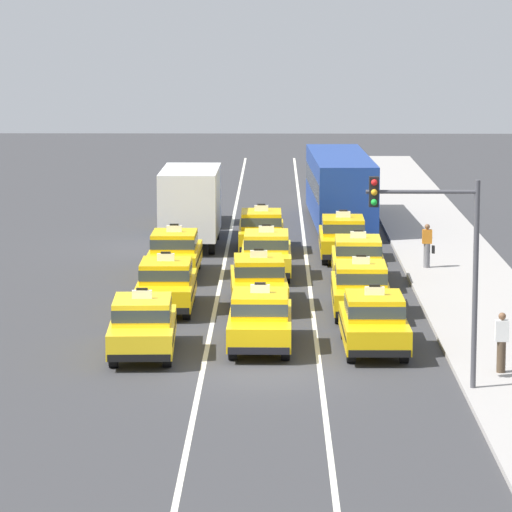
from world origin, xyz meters
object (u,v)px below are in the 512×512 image
at_px(taxi_right_nearest, 374,321).
at_px(taxi_center_second, 259,280).
at_px(taxi_right_second, 361,287).
at_px(taxi_left_third, 175,253).
at_px(taxi_right_third, 358,259).
at_px(taxi_left_nearest, 143,325).
at_px(taxi_center_fourth, 261,230).
at_px(taxi_left_second, 166,284).
at_px(bus_right_fifth, 340,186).
at_px(box_truck_left_fourth, 192,203).
at_px(taxi_center_third, 266,253).
at_px(taxi_right_fourth, 343,237).
at_px(traffic_light_pole, 438,246).
at_px(taxi_left_fifth, 196,204).
at_px(sedan_right_sixth, 332,183).
at_px(taxi_center_nearest, 260,319).
at_px(pedestrian_near_crosswalk, 502,342).
at_px(pedestrian_mid_block, 427,246).

bearing_deg(taxi_right_nearest, taxi_center_second, 117.22).
bearing_deg(taxi_center_second, taxi_right_second, -20.55).
relative_size(taxi_left_third, taxi_right_third, 1.00).
xyz_separation_m(taxi_left_nearest, taxi_center_fourth, (3.20, 18.82, 0.00)).
bearing_deg(taxi_left_nearest, taxi_center_fourth, 80.37).
distance_m(taxi_left_second, bus_right_fifth, 20.80).
bearing_deg(taxi_center_second, taxi_left_third, 118.63).
relative_size(taxi_left_third, box_truck_left_fourth, 0.66).
distance_m(taxi_left_nearest, taxi_center_fourth, 19.09).
bearing_deg(box_truck_left_fourth, taxi_center_third, -67.14).
xyz_separation_m(box_truck_left_fourth, taxi_right_fourth, (6.14, -3.39, -0.90)).
distance_m(taxi_right_nearest, traffic_light_pole, 5.84).
relative_size(taxi_center_second, taxi_right_fourth, 1.01).
bearing_deg(taxi_right_third, taxi_left_nearest, -120.16).
distance_m(taxi_left_second, taxi_left_third, 6.50).
bearing_deg(taxi_left_fifth, taxi_center_fourth, -69.25).
height_order(taxi_left_second, taxi_right_fourth, same).
relative_size(taxi_left_nearest, taxi_center_second, 1.00).
xyz_separation_m(taxi_left_third, taxi_center_fourth, (3.14, 5.84, 0.00)).
xyz_separation_m(taxi_right_second, bus_right_fifth, (0.16, 20.28, 0.94)).
distance_m(taxi_center_third, sedan_right_sixth, 23.15).
xyz_separation_m(box_truck_left_fourth, taxi_center_nearest, (3.05, -19.48, -0.90)).
xyz_separation_m(bus_right_fifth, traffic_light_pole, (1.20, -30.51, 2.00)).
bearing_deg(taxi_center_nearest, traffic_light_pole, -48.80).
distance_m(taxi_left_third, pedestrian_near_crosswalk, 18.35).
height_order(taxi_left_fifth, taxi_right_third, same).
bearing_deg(taxi_center_nearest, taxi_left_nearest, -164.49).
height_order(taxi_center_second, taxi_right_fourth, same).
height_order(taxi_right_second, pedestrian_near_crosswalk, taxi_right_second).
xyz_separation_m(taxi_left_fifth, pedestrian_mid_block, (9.34, -12.83, 0.10)).
height_order(taxi_left_nearest, taxi_center_third, same).
relative_size(taxi_right_second, pedestrian_mid_block, 2.79).
xyz_separation_m(taxi_left_third, taxi_center_second, (3.16, -5.78, 0.00)).
xyz_separation_m(taxi_left_second, taxi_left_third, (-0.15, 6.49, 0.00)).
bearing_deg(taxi_left_fifth, taxi_right_second, -73.04).
bearing_deg(taxi_right_fourth, pedestrian_mid_block, -43.67).
bearing_deg(pedestrian_mid_block, taxi_center_nearest, -114.88).
relative_size(taxi_center_nearest, bus_right_fifth, 0.41).
height_order(taxi_center_third, bus_right_fifth, bus_right_fifth).
xyz_separation_m(pedestrian_mid_block, traffic_light_pole, (-1.58, -18.39, 2.85)).
distance_m(taxi_left_second, taxi_right_nearest, 8.69).
relative_size(taxi_right_nearest, taxi_right_third, 1.00).
bearing_deg(taxi_left_second, taxi_center_second, 13.29).
height_order(taxi_right_second, traffic_light_pole, traffic_light_pole).
bearing_deg(taxi_right_third, bus_right_fifth, 90.17).
distance_m(taxi_center_nearest, bus_right_fifth, 25.56).
distance_m(bus_right_fifth, sedan_right_sixth, 9.66).
height_order(taxi_right_third, pedestrian_near_crosswalk, taxi_right_third).
relative_size(taxi_left_nearest, taxi_right_third, 1.01).
relative_size(taxi_center_nearest, traffic_light_pole, 0.82).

